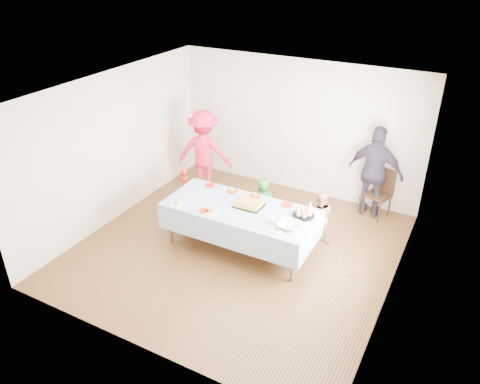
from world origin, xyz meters
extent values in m
plane|color=#412312|center=(0.00, 0.00, 0.00)|extent=(5.00, 5.00, 0.00)
cube|color=beige|center=(0.00, 2.50, 1.35)|extent=(5.00, 0.04, 2.70)
cube|color=beige|center=(0.00, -2.50, 1.35)|extent=(5.00, 0.04, 2.70)
cube|color=beige|center=(-2.50, 0.00, 1.35)|extent=(0.04, 5.00, 2.70)
cube|color=beige|center=(2.50, 0.00, 1.35)|extent=(0.04, 5.00, 2.70)
cube|color=white|center=(0.00, 0.00, 2.70)|extent=(5.00, 5.00, 0.04)
cube|color=#472B16|center=(2.47, 0.20, 1.50)|extent=(0.03, 1.75, 1.35)
cylinder|color=brown|center=(-1.10, -0.36, 0.36)|extent=(0.06, 0.06, 0.73)
cylinder|color=brown|center=(1.14, -0.36, 0.36)|extent=(0.06, 0.06, 0.73)
cylinder|color=brown|center=(-1.10, 0.48, 0.36)|extent=(0.06, 0.06, 0.73)
cylinder|color=brown|center=(1.14, 0.48, 0.36)|extent=(0.06, 0.06, 0.73)
cube|color=brown|center=(0.02, 0.06, 0.75)|extent=(2.40, 1.00, 0.04)
cube|color=white|center=(0.02, 0.06, 0.78)|extent=(2.50, 1.10, 0.01)
cube|color=black|center=(0.13, 0.16, 0.79)|extent=(0.46, 0.35, 0.01)
cube|color=#EDD55A|center=(0.13, 0.16, 0.82)|extent=(0.39, 0.29, 0.06)
cube|color=#B07528|center=(0.13, 0.16, 0.86)|extent=(0.39, 0.29, 0.01)
cylinder|color=black|center=(1.03, 0.29, 0.79)|extent=(0.35, 0.35, 0.02)
sphere|color=tan|center=(1.12, 0.29, 0.84)|extent=(0.09, 0.09, 0.09)
sphere|color=tan|center=(1.07, 0.37, 0.84)|extent=(0.09, 0.09, 0.09)
sphere|color=tan|center=(0.98, 0.37, 0.84)|extent=(0.09, 0.09, 0.09)
sphere|color=tan|center=(0.93, 0.29, 0.84)|extent=(0.09, 0.09, 0.09)
sphere|color=tan|center=(0.98, 0.21, 0.84)|extent=(0.09, 0.09, 0.09)
sphere|color=tan|center=(1.07, 0.21, 0.84)|extent=(0.09, 0.09, 0.09)
sphere|color=tan|center=(1.03, 0.29, 0.84)|extent=(0.09, 0.09, 0.09)
imported|color=silver|center=(0.96, -0.14, 0.82)|extent=(0.35, 0.35, 0.08)
cone|color=white|center=(1.05, 0.50, 0.87)|extent=(0.11, 0.11, 0.18)
cylinder|color=#B7240D|center=(-0.81, 0.49, 0.79)|extent=(0.18, 0.18, 0.01)
cylinder|color=#B7240D|center=(-0.35, 0.47, 0.79)|extent=(0.19, 0.19, 0.01)
cylinder|color=#B7240D|center=(0.07, 0.50, 0.79)|extent=(0.19, 0.19, 0.01)
cylinder|color=#B7240D|center=(0.66, 0.48, 0.79)|extent=(0.19, 0.19, 0.01)
cylinder|color=#B7240D|center=(-0.43, -0.32, 0.79)|extent=(0.16, 0.16, 0.01)
cylinder|color=white|center=(-0.94, -0.34, 0.79)|extent=(0.24, 0.24, 0.01)
cylinder|color=white|center=(-0.28, -0.31, 0.79)|extent=(0.21, 0.21, 0.01)
cylinder|color=white|center=(0.83, -0.30, 0.79)|extent=(0.23, 0.23, 0.01)
cylinder|color=black|center=(1.57, 2.10, 0.20)|extent=(0.03, 0.03, 0.41)
cylinder|color=black|center=(1.89, 1.98, 0.20)|extent=(0.03, 0.03, 0.41)
cylinder|color=black|center=(1.68, 2.42, 0.20)|extent=(0.03, 0.03, 0.41)
cylinder|color=black|center=(2.00, 2.30, 0.20)|extent=(0.03, 0.03, 0.41)
cube|color=black|center=(1.79, 2.20, 0.43)|extent=(0.51, 0.51, 0.05)
cube|color=black|center=(1.85, 2.37, 0.68)|extent=(0.39, 0.17, 0.47)
imported|color=red|center=(-1.65, 0.90, 0.38)|extent=(0.29, 0.21, 0.75)
imported|color=#2A7426|center=(-0.02, 1.04, 0.42)|extent=(0.42, 0.28, 0.84)
imported|color=#BF6F59|center=(1.10, 0.90, 0.47)|extent=(0.55, 0.49, 0.93)
imported|color=red|center=(-1.62, 1.59, 0.86)|extent=(1.24, 0.92, 1.72)
imported|color=#302939|center=(1.67, 2.20, 0.88)|extent=(1.07, 0.54, 1.75)
camera|label=1|loc=(3.13, -5.73, 4.58)|focal=35.00mm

